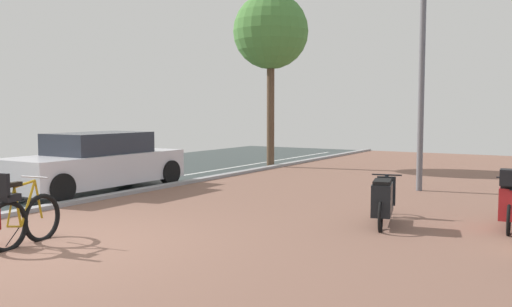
# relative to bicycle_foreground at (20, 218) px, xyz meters

# --- Properties ---
(ground) EXTENTS (21.00, 40.00, 0.13)m
(ground) POSITION_rel_bicycle_foreground_xyz_m (1.74, 0.19, -0.41)
(ground) COLOR #2B3535
(bicycle_foreground) EXTENTS (0.59, 1.35, 1.08)m
(bicycle_foreground) POSITION_rel_bicycle_foreground_xyz_m (0.00, 0.00, 0.00)
(bicycle_foreground) COLOR black
(bicycle_foreground) RESTS_ON ground
(scooter_near) EXTENTS (0.52, 1.79, 1.03)m
(scooter_near) POSITION_rel_bicycle_foreground_xyz_m (5.74, 4.64, 0.07)
(scooter_near) COLOR black
(scooter_near) RESTS_ON ground
(scooter_mid) EXTENTS (0.72, 1.82, 0.81)m
(scooter_mid) POSITION_rel_bicycle_foreground_xyz_m (3.91, 3.92, 0.03)
(scooter_mid) COLOR black
(scooter_mid) RESTS_ON ground
(parked_car_near) EXTENTS (1.80, 4.43, 1.37)m
(parked_car_near) POSITION_rel_bicycle_foreground_xyz_m (-3.16, 4.32, 0.26)
(parked_car_near) COLOR silver
(parked_car_near) RESTS_ON ground
(lamp_post) EXTENTS (0.20, 0.52, 5.44)m
(lamp_post) POSITION_rel_bicycle_foreground_xyz_m (3.39, 8.21, 2.65)
(lamp_post) COLOR slate
(lamp_post) RESTS_ON ground
(street_tree) EXTENTS (2.51, 2.51, 5.78)m
(street_tree) POSITION_rel_bicycle_foreground_xyz_m (-2.38, 11.26, 4.10)
(street_tree) COLOR brown
(street_tree) RESTS_ON ground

